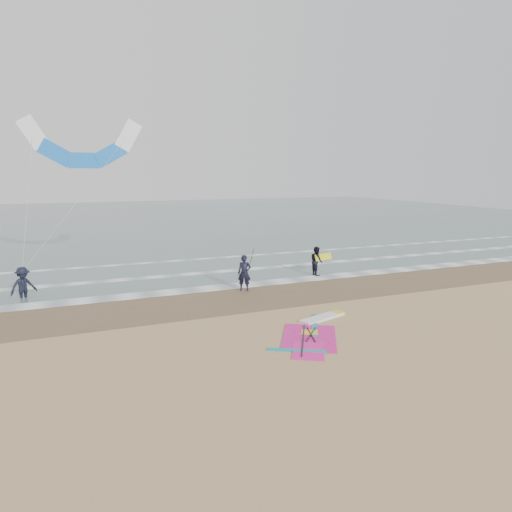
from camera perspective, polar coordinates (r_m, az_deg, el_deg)
name	(u,v)px	position (r m, az deg, el deg)	size (l,w,h in m)	color
ground	(325,334)	(17.66, 8.58, -9.58)	(120.00, 120.00, 0.00)	tan
sea_water	(139,219)	(63.07, -14.44, 4.54)	(120.00, 80.00, 0.02)	#47605E
wet_sand_band	(262,295)	(22.76, 0.79, -4.90)	(120.00, 5.00, 0.01)	brown
foam_waterline	(233,276)	(26.77, -2.95, -2.54)	(120.00, 9.15, 0.02)	white
windsurf_rig	(314,332)	(17.73, 7.29, -9.36)	(4.74, 4.49, 0.11)	white
person_standing	(244,273)	(23.40, -1.46, -2.14)	(0.68, 0.45, 1.86)	black
person_walking	(317,261)	(27.20, 7.57, -0.62)	(0.84, 0.65, 1.73)	black
person_wading	(23,279)	(24.65, -27.15, -2.61)	(1.23, 0.71, 1.90)	black
held_pole	(250,264)	(23.42, -0.78, -1.05)	(0.17, 0.86, 1.82)	black
carried_kiteboard	(323,257)	(27.27, 8.42, -0.12)	(1.30, 0.51, 0.39)	yellow
surf_kite	(83,147)	(28.77, -20.80, 12.58)	(6.80, 4.77, 7.89)	white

